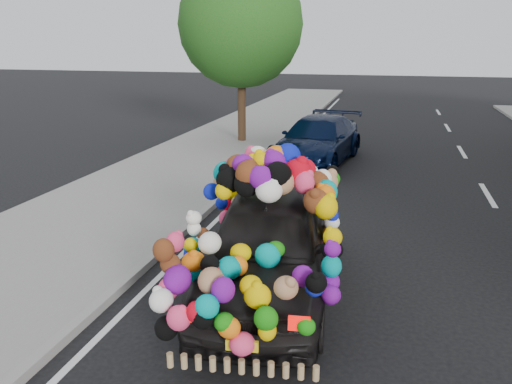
% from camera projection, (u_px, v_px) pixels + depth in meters
% --- Properties ---
extents(ground, '(100.00, 100.00, 0.00)m').
position_uv_depth(ground, '(299.00, 266.00, 8.03)').
color(ground, black).
rests_on(ground, ground).
extents(sidewalk, '(4.00, 60.00, 0.12)m').
position_uv_depth(sidewalk, '(67.00, 237.00, 9.09)').
color(sidewalk, gray).
rests_on(sidewalk, ground).
extents(kerb, '(0.15, 60.00, 0.13)m').
position_uv_depth(kerb, '(165.00, 247.00, 8.60)').
color(kerb, gray).
rests_on(kerb, ground).
extents(tree_near_sidewalk, '(4.20, 4.20, 6.13)m').
position_uv_depth(tree_near_sidewalk, '(241.00, 25.00, 16.60)').
color(tree_near_sidewalk, '#332114').
rests_on(tree_near_sidewalk, ground).
extents(plush_art_car, '(2.57, 4.62, 2.08)m').
position_uv_depth(plush_art_car, '(268.00, 221.00, 6.96)').
color(plush_art_car, black).
rests_on(plush_art_car, ground).
extents(navy_sedan, '(2.54, 4.86, 1.35)m').
position_uv_depth(navy_sedan, '(317.00, 141.00, 14.73)').
color(navy_sedan, black).
rests_on(navy_sedan, ground).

